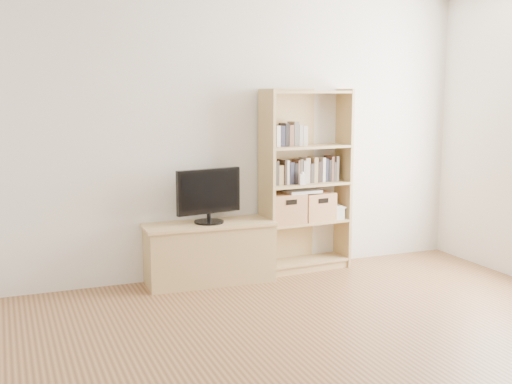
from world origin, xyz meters
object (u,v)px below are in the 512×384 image
tv_stand (209,254)px  baby_monitor (302,179)px  basket_right (315,206)px  basket_left (285,208)px  laptop (302,191)px  bookshelf (306,181)px  television (209,196)px

tv_stand → baby_monitor: (0.89, -0.04, 0.63)m
tv_stand → basket_right: size_ratio=3.53×
baby_monitor → basket_right: bearing=35.3°
tv_stand → baby_monitor: baby_monitor is taller
baby_monitor → basket_left: baby_monitor is taller
basket_right → laptop: 0.23m
bookshelf → basket_left: (-0.23, -0.02, -0.24)m
television → basket_right: television is taller
basket_right → television: bearing=176.1°
basket_right → laptop: size_ratio=0.98×
television → basket_right: 1.10m
laptop → basket_right: bearing=7.5°
bookshelf → basket_left: 0.33m
baby_monitor → television: bearing=-176.1°
laptop → bookshelf: bearing=22.1°
television → laptop: bearing=-8.8°
tv_stand → television: size_ratio=1.84×
television → basket_right: bearing=-7.6°
tv_stand → bookshelf: 1.15m
television → basket_left: size_ratio=1.82×
tv_stand → basket_right: (1.08, 0.06, 0.35)m
basket_left → laptop: bearing=-3.3°
tv_stand → baby_monitor: 1.09m
baby_monitor → laptop: size_ratio=0.30×
bookshelf → laptop: bookshelf is taller
baby_monitor → basket_right: size_ratio=0.31×
tv_stand → bookshelf: (0.98, 0.06, 0.60)m
bookshelf → basket_left: bearing=-178.8°
laptop → television: bearing=179.5°
television → baby_monitor: (0.89, -0.04, 0.11)m
bookshelf → baby_monitor: size_ratio=17.42×
baby_monitor → basket_left: size_ratio=0.29×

